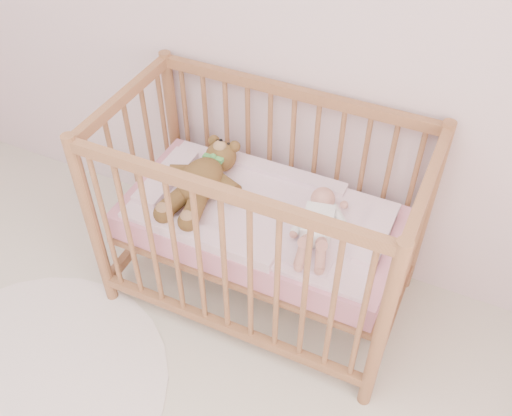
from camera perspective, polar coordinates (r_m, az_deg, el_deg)
The scene contains 6 objects.
crib at distance 2.54m, azimuth 0.48°, elevation -1.25°, with size 1.36×0.76×1.00m, color #A66C46, non-canonical shape.
mattress at distance 2.55m, azimuth 0.47°, elevation -1.48°, with size 1.22×0.62×0.13m, color pink.
blanket at distance 2.49m, azimuth 0.48°, elevation -0.27°, with size 1.10×0.58×0.06m, color #F3A7C8, non-canonical shape.
baby at distance 2.36m, azimuth 6.25°, elevation -1.19°, with size 0.23×0.48×0.11m, color white, non-canonical shape.
teddy_bear at distance 2.52m, azimuth -5.54°, elevation 2.71°, with size 0.40×0.58×0.16m, color brown, non-canonical shape.
rug at distance 2.79m, azimuth -22.02°, elevation -16.41°, with size 1.24×1.24×0.01m, color white.
Camera 1 is at (0.96, -0.03, 2.30)m, focal length 40.00 mm.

